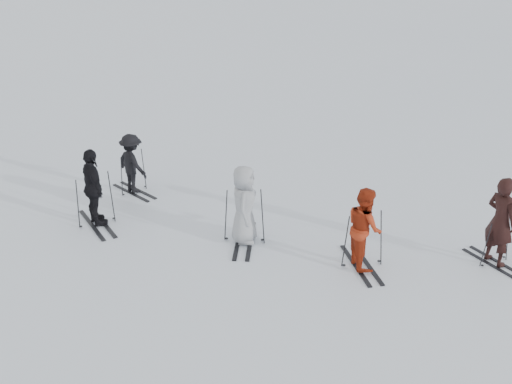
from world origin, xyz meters
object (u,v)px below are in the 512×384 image
Objects in this scene: skier_near_dark at (500,222)px; skier_grey at (244,206)px; skier_uphill_left at (93,189)px; skier_uphill_far at (132,164)px; skier_red at (364,229)px.

skier_near_dark is 5.53m from skier_grey.
skier_grey is at bearing -133.72° from skier_uphill_left.
skier_uphill_left is at bearing 116.89° from skier_uphill_far.
skier_grey is (-1.42, 2.37, 0.02)m from skier_red.
skier_red is 2.76m from skier_grey.
skier_grey is at bearing 49.42° from skier_near_dark.
skier_uphill_left is (-2.38, 2.81, 0.04)m from skier_grey.
skier_red is 0.98× the size of skier_grey.
skier_red is at bearing -108.09° from skier_grey.
skier_uphill_far is (-2.22, 6.34, -0.10)m from skier_red.
skier_red reaches higher than skier_uphill_far.
skier_uphill_far is (-4.59, 7.99, -0.19)m from skier_near_dark.
skier_near_dark is 2.89m from skier_red.
skier_red is (-2.37, 1.65, -0.10)m from skier_near_dark.
skier_red is 0.94× the size of skier_uphill_left.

